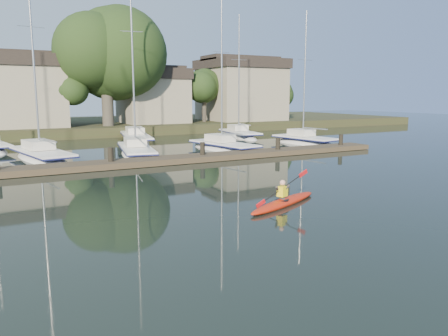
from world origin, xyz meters
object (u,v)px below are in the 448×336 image
dock (159,161)px  sailboat_2 (136,158)px  sailboat_4 (304,146)px  sailboat_6 (136,143)px  sailboat_3 (223,153)px  sailboat_7 (239,139)px  kayak (284,201)px  sailboat_1 (42,163)px

dock → sailboat_2: bearing=90.9°
sailboat_4 → sailboat_6: (-12.35, 9.18, 0.01)m
sailboat_2 → sailboat_4: 15.13m
sailboat_3 → sailboat_7: sailboat_7 is taller
sailboat_6 → sailboat_2: bearing=-96.2°
kayak → sailboat_1: size_ratio=0.30×
dock → sailboat_1: sailboat_1 is taller
sailboat_2 → sailboat_7: (13.20, 7.96, -0.01)m
sailboat_2 → sailboat_4: bearing=10.4°
sailboat_2 → sailboat_7: size_ratio=1.11×
sailboat_1 → sailboat_3: sailboat_1 is taller
sailboat_3 → sailboat_6: sailboat_6 is taller
dock → sailboat_2: 4.59m
kayak → sailboat_3: 17.22m
sailboat_4 → sailboat_6: sailboat_6 is taller
sailboat_2 → sailboat_3: bearing=6.0°
sailboat_2 → sailboat_1: bearing=-176.1°
sailboat_1 → sailboat_6: 12.33m
kayak → dock: bearing=70.3°
sailboat_1 → sailboat_6: sailboat_6 is taller
dock → sailboat_2: (-0.07, 4.57, -0.39)m
dock → sailboat_7: bearing=43.7°
sailboat_7 → sailboat_1: bearing=-151.2°
sailboat_3 → sailboat_6: bearing=102.9°
sailboat_3 → sailboat_7: (6.41, 8.49, -0.01)m
sailboat_1 → sailboat_2: (6.21, -0.72, 0.02)m
sailboat_6 → dock: bearing=-90.4°
dock → sailboat_3: sailboat_3 is taller
sailboat_1 → sailboat_7: bearing=9.0°
sailboat_2 → sailboat_4: sailboat_2 is taller
sailboat_4 → sailboat_7: 8.22m
sailboat_2 → sailboat_7: sailboat_2 is taller
sailboat_4 → sailboat_6: size_ratio=0.75×
dock → sailboat_4: (15.06, 4.54, -0.41)m
sailboat_6 → sailboat_7: size_ratio=1.26×
sailboat_6 → sailboat_7: (10.42, -1.20, -0.00)m
sailboat_2 → sailboat_7: bearing=41.6°
sailboat_6 → kayak: bearing=-83.6°
sailboat_2 → sailboat_6: bearing=83.6°
sailboat_7 → kayak: bearing=-108.4°
sailboat_3 → sailboat_6: 10.49m
sailboat_2 → sailboat_6: 9.57m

